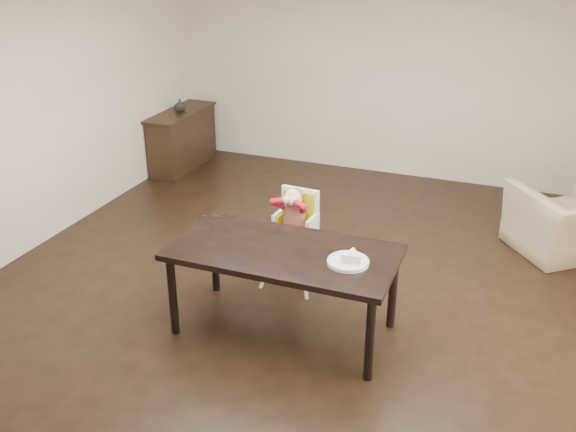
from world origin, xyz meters
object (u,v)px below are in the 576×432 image
Objects in this scene: dining_table at (284,258)px; high_chair at (295,216)px; sideboard at (182,139)px; armchair at (574,210)px.

high_chair is at bearing 104.27° from dining_table.
sideboard reaches higher than dining_table.
high_chair is at bearing -4.33° from armchair.
dining_table is 3.25m from armchair.
armchair reaches higher than sideboard.
dining_table is 1.43× the size of sideboard.
armchair is (2.41, 1.58, -0.20)m from high_chair.
high_chair is 2.89m from armchair.
armchair is 5.05m from sideboard.
armchair reaches higher than dining_table.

